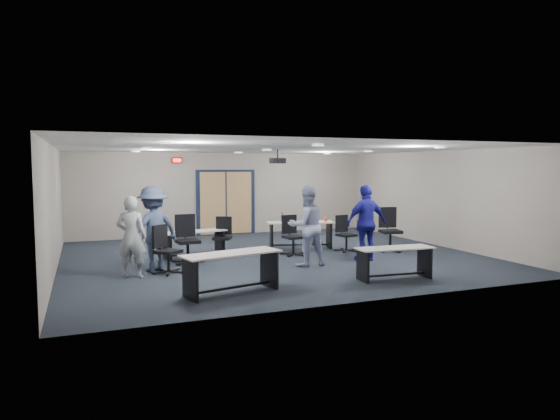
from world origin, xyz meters
name	(u,v)px	position (x,y,z in m)	size (l,w,h in m)	color
floor	(274,256)	(0.00, 0.00, 0.00)	(10.00, 10.00, 0.00)	#1C232D
back_wall	(226,194)	(0.00, 4.50, 1.35)	(10.00, 0.04, 2.70)	gray
front_wall	(371,221)	(0.00, -4.50, 1.35)	(10.00, 0.04, 2.70)	gray
left_wall	(54,209)	(-5.00, 0.00, 1.35)	(0.04, 9.00, 2.70)	gray
right_wall	(437,198)	(5.00, 0.00, 1.35)	(0.04, 9.00, 2.70)	gray
ceiling	(274,148)	(0.00, 0.00, 2.70)	(10.00, 9.00, 0.04)	silver
double_door	(226,203)	(0.00, 4.46, 1.05)	(2.00, 0.07, 2.20)	black
exit_sign	(177,160)	(-1.60, 4.44, 2.45)	(0.32, 0.07, 0.18)	black
ceiling_projector	(278,161)	(0.30, 0.50, 2.40)	(0.35, 0.32, 0.37)	black
ceiling_can_lights	(270,150)	(0.00, 0.25, 2.67)	(6.24, 5.74, 0.02)	silver
table_front_left	(232,265)	(-2.00, -3.14, 0.50)	(1.89, 1.00, 0.73)	beige
table_front_right	(395,257)	(1.35, -3.25, 0.44)	(1.61, 0.63, 0.64)	beige
table_back_left	(194,239)	(-1.87, 0.66, 0.45)	(1.69, 0.90, 0.65)	beige
table_back_right	(300,230)	(1.13, 0.90, 0.51)	(1.91, 1.04, 1.01)	beige
chair_back_a	(188,239)	(-2.19, -0.13, 0.57)	(0.71, 0.71, 1.14)	black
chair_back_b	(222,236)	(-1.17, 0.60, 0.49)	(0.61, 0.61, 0.97)	black
chair_back_c	(293,235)	(0.53, -0.02, 0.51)	(0.64, 0.64, 1.01)	black
chair_back_d	(346,234)	(2.06, -0.02, 0.48)	(0.60, 0.60, 0.96)	black
chair_loose_left	(168,250)	(-2.78, -1.08, 0.51)	(0.64, 0.64, 1.02)	black
chair_loose_right	(391,230)	(3.16, -0.43, 0.58)	(0.73, 0.73, 1.16)	black
person_gray	(131,237)	(-3.53, -1.19, 0.83)	(0.61, 0.40, 1.66)	#9AA2A8
person_lightblue	(307,226)	(0.27, -1.37, 0.92)	(0.89, 0.69, 1.83)	#99A4CB
person_navy	(366,223)	(1.85, -1.35, 0.91)	(1.07, 0.44, 1.82)	navy
person_back	(153,229)	(-3.03, -0.67, 0.92)	(1.18, 0.68, 1.83)	#3B496A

